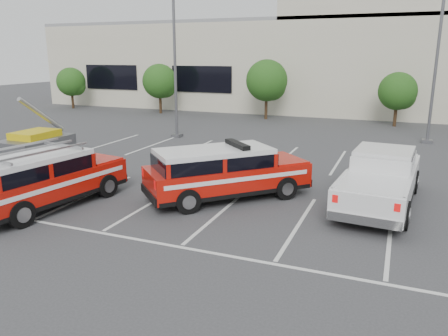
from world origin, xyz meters
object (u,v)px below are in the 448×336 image
object	(u,v)px
convention_building	(348,60)
ladder_suv	(45,183)
tree_left	(161,82)
utility_rig	(33,146)
tree_mid_left	(268,82)
light_pole_mid	(437,55)
light_pole_left	(175,55)
white_pickup	(380,184)
fire_chief_suv	(225,176)
tree_mid_right	(399,93)
tree_far_left	(72,83)

from	to	relation	value
convention_building	ladder_suv	world-z (taller)	convention_building
tree_left	utility_rig	xyz separation A→B (m)	(2.90, -18.13, -2.13)
tree_mid_left	light_pole_mid	xyz separation A→B (m)	(11.91, -6.05, 2.14)
light_pole_left	white_pickup	xyz separation A→B (m)	(12.91, -8.96, -4.41)
fire_chief_suv	white_pickup	distance (m)	5.55
fire_chief_suv	tree_mid_right	bearing A→B (deg)	119.61
tree_mid_left	tree_left	bearing A→B (deg)	-180.00
tree_far_left	tree_mid_right	world-z (taller)	same
fire_chief_suv	ladder_suv	size ratio (longest dim) A/B	0.98
light_pole_mid	utility_rig	world-z (taller)	light_pole_mid
tree_left	utility_rig	distance (m)	18.49
ladder_suv	convention_building	bearing A→B (deg)	89.19
tree_far_left	ladder_suv	xyz separation A→B (m)	(18.97, -23.65, -1.63)
tree_left	tree_mid_left	xyz separation A→B (m)	(10.00, 0.00, 0.27)
light_pole_left	tree_far_left	bearing A→B (deg)	149.29
fire_chief_suv	convention_building	bearing A→B (deg)	133.60
light_pole_mid	fire_chief_suv	size ratio (longest dim) A/B	1.78
convention_building	tree_left	world-z (taller)	convention_building
utility_rig	light_pole_mid	bearing A→B (deg)	32.11
utility_rig	convention_building	bearing A→B (deg)	66.10
tree_mid_left	light_pole_mid	bearing A→B (deg)	-26.92
tree_far_left	ladder_suv	size ratio (longest dim) A/B	0.68
tree_left	tree_mid_right	bearing A→B (deg)	-0.00
tree_far_left	light_pole_mid	distance (m)	32.59
tree_mid_left	ladder_suv	xyz separation A→B (m)	(-1.03, -23.65, -2.17)
tree_far_left	tree_mid_left	distance (m)	20.01
tree_mid_left	tree_mid_right	distance (m)	10.01
light_pole_mid	light_pole_left	bearing A→B (deg)	-165.07
tree_far_left	light_pole_mid	size ratio (longest dim) A/B	0.39
tree_far_left	light_pole_left	xyz separation A→B (m)	(16.91, -10.05, 2.68)
tree_far_left	convention_building	bearing A→B (deg)	21.37
tree_left	light_pole_left	size ratio (longest dim) A/B	0.43
ladder_suv	utility_rig	xyz separation A→B (m)	(-6.07, 5.52, -0.23)
light_pole_mid	ladder_suv	distance (m)	22.27
tree_left	light_pole_left	bearing A→B (deg)	-55.48
tree_mid_right	light_pole_mid	bearing A→B (deg)	-72.48
convention_building	tree_mid_left	xyz separation A→B (m)	(-5.09, -9.82, -1.68)
tree_mid_right	light_pole_left	size ratio (longest dim) A/B	0.39
tree_far_left	tree_mid_left	xyz separation A→B (m)	(20.00, 0.00, 0.54)
light_pole_mid	utility_rig	xyz separation A→B (m)	(-19.01, -12.09, -4.54)
ladder_suv	fire_chief_suv	bearing A→B (deg)	40.07
light_pole_left	light_pole_mid	distance (m)	15.52
light_pole_mid	white_pickup	bearing A→B (deg)	-99.16
tree_left	utility_rig	world-z (taller)	tree_left
light_pole_mid	fire_chief_suv	bearing A→B (deg)	-117.42
tree_far_left	ladder_suv	distance (m)	30.36
convention_building	tree_mid_left	world-z (taller)	convention_building
tree_left	tree_mid_right	xyz separation A→B (m)	(20.00, -0.00, -0.27)
light_pole_mid	fire_chief_suv	world-z (taller)	light_pole_mid
tree_mid_left	fire_chief_suv	xyz separation A→B (m)	(4.45, -20.42, -2.19)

